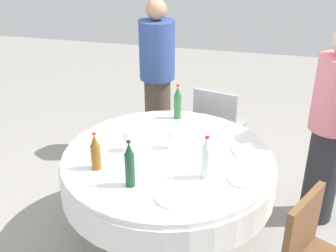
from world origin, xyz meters
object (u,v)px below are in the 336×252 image
at_px(bottle_amber_right, 96,152).
at_px(person_west, 331,127).
at_px(plate_outer, 245,178).
at_px(bottle_dark_green_left, 130,165).
at_px(chair_near, 218,123).
at_px(bottle_green_west, 178,103).
at_px(plate_inner, 172,197).
at_px(dining_table, 168,173).
at_px(wine_glass_front, 172,136).
at_px(wine_glass_left, 128,137).
at_px(person_north, 157,77).
at_px(bottle_clear_north, 206,159).

relative_size(bottle_amber_right, person_west, 0.17).
bearing_deg(plate_outer, bottle_amber_right, -174.46).
distance_m(bottle_dark_green_left, plate_outer, 0.74).
bearing_deg(chair_near, bottle_green_west, -112.09).
bearing_deg(person_west, plate_inner, -69.47).
xyz_separation_m(dining_table, wine_glass_front, (0.00, 0.11, 0.24)).
bearing_deg(bottle_dark_green_left, person_west, 36.58).
relative_size(bottle_amber_right, wine_glass_front, 1.82).
distance_m(dining_table, wine_glass_left, 0.38).
xyz_separation_m(bottle_amber_right, person_north, (0.01, 1.55, -0.04)).
xyz_separation_m(bottle_amber_right, plate_inner, (0.56, -0.21, -0.11)).
height_order(bottle_clear_north, person_west, person_west).
bearing_deg(bottle_clear_north, bottle_amber_right, -175.20).
distance_m(bottle_green_west, person_north, 0.77).
height_order(wine_glass_left, plate_outer, wine_glass_left).
height_order(bottle_green_west, bottle_dark_green_left, bottle_dark_green_left).
relative_size(bottle_clear_north, person_north, 0.19).
bearing_deg(wine_glass_front, dining_table, -90.71).
relative_size(bottle_amber_right, bottle_dark_green_left, 0.84).
bearing_deg(bottle_clear_north, dining_table, 144.25).
height_order(bottle_clear_north, bottle_green_west, bottle_clear_north).
distance_m(wine_glass_left, person_west, 1.51).
height_order(bottle_clear_north, chair_near, bottle_clear_north).
distance_m(wine_glass_front, plate_outer, 0.62).
bearing_deg(dining_table, plate_inner, -73.59).
height_order(bottle_green_west, wine_glass_left, bottle_green_west).
xyz_separation_m(bottle_green_west, person_north, (-0.35, 0.68, -0.06)).
height_order(bottle_clear_north, wine_glass_left, bottle_clear_north).
height_order(bottle_amber_right, person_west, person_west).
xyz_separation_m(dining_table, bottle_amber_right, (-0.42, -0.27, 0.27)).
distance_m(bottle_green_west, wine_glass_left, 0.64).
bearing_deg(bottle_clear_north, wine_glass_left, 160.01).
relative_size(dining_table, chair_near, 1.73).
relative_size(bottle_clear_north, bottle_dark_green_left, 0.94).
bearing_deg(plate_inner, wine_glass_front, 103.43).
xyz_separation_m(bottle_amber_right, person_west, (1.54, 0.80, -0.03)).
relative_size(bottle_green_west, person_north, 0.19).
distance_m(bottle_clear_north, wine_glass_front, 0.44).
xyz_separation_m(bottle_green_west, bottle_amber_right, (-0.36, -0.87, -0.01)).
relative_size(wine_glass_front, person_west, 0.09).
distance_m(bottle_dark_green_left, person_west, 1.58).
height_order(plate_inner, person_north, person_north).
relative_size(bottle_dark_green_left, person_north, 0.20).
height_order(wine_glass_left, person_west, person_west).
relative_size(plate_inner, chair_near, 0.25).
bearing_deg(dining_table, plate_outer, -18.28).
bearing_deg(plate_inner, plate_outer, 36.89).
bearing_deg(bottle_clear_north, bottle_dark_green_left, -156.06).
distance_m(wine_glass_left, chair_near, 1.19).
distance_m(bottle_amber_right, person_north, 1.55).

